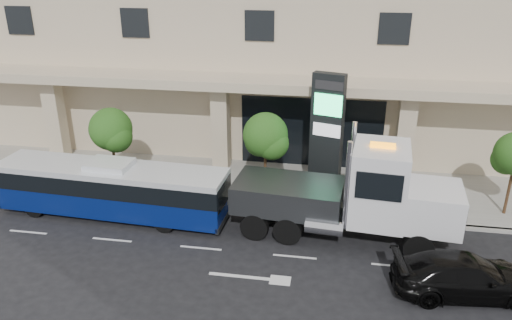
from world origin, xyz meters
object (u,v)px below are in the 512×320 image
at_px(tow_truck, 354,196).
at_px(signage_pylon, 326,136).
at_px(city_bus, 112,188).
at_px(black_sedan, 465,276).

distance_m(tow_truck, signage_pylon, 4.26).
bearing_deg(city_bus, black_sedan, -9.98).
distance_m(city_bus, black_sedan, 15.54).
relative_size(black_sedan, signage_pylon, 0.84).
xyz_separation_m(tow_truck, signage_pylon, (-1.38, 3.81, 1.31)).
xyz_separation_m(tow_truck, black_sedan, (4.02, -3.28, -1.26)).
distance_m(city_bus, tow_truck, 11.13).
bearing_deg(black_sedan, tow_truck, 43.49).
bearing_deg(tow_truck, signage_pylon, 114.96).
bearing_deg(tow_truck, city_bus, -176.03).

